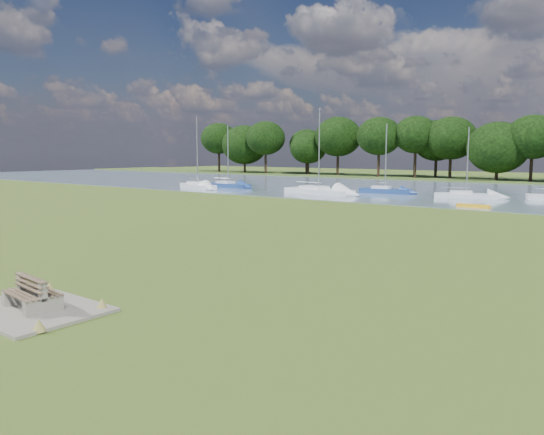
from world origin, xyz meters
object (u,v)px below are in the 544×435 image
Objects in this scene: kayak at (473,206)px; sailboat_3 at (465,194)px; bench_pair at (32,294)px; sailboat_6 at (318,189)px; sailboat_1 at (228,184)px; sailboat_0 at (197,184)px; sailboat_9 at (384,189)px.

kayak is 0.38× the size of sailboat_3.
sailboat_6 reaches higher than bench_pair.
kayak is 9.64m from sailboat_3.
sailboat_1 is 0.85× the size of sailboat_6.
bench_pair is 38.03m from kayak.
kayak is at bearing -86.94° from sailboat_3.
bench_pair is 52.88m from sailboat_0.
sailboat_1 is (-32.21, 43.96, 0.04)m from bench_pair.
sailboat_3 is 15.61m from sailboat_6.
sailboat_3 reaches higher than kayak.
sailboat_0 reaches higher than bench_pair.
sailboat_3 is (-3.55, 8.96, 0.29)m from kayak.
sailboat_6 is (-14.94, -4.51, 0.08)m from sailboat_3.
sailboat_3 is (-2.19, 46.96, -0.04)m from bench_pair.
kayak is at bearing -9.30° from sailboat_1.
sailboat_3 is at bearing 6.47° from sailboat_1.
sailboat_0 reaches higher than sailboat_9.
sailboat_0 is at bearing -163.44° from sailboat_6.
sailboat_6 is at bearing 178.24° from sailboat_3.
sailboat_6 is (15.08, -1.51, 0.00)m from sailboat_1.
sailboat_3 is (30.02, 3.00, -0.07)m from sailboat_1.
sailboat_6 reaches higher than sailboat_9.
bench_pair is at bearing -105.87° from sailboat_3.
sailboat_0 is at bearing 136.42° from bench_pair.
sailboat_0 reaches higher than sailboat_3.
sailboat_1 is 15.15m from sailboat_6.
sailboat_9 is (-12.81, 9.54, 0.37)m from kayak.
kayak is at bearing 17.53° from sailboat_0.
kayak is 0.35× the size of sailboat_9.
sailboat_1 is at bearing 167.16° from sailboat_3.
bench_pair is at bearing -58.52° from sailboat_6.
sailboat_1 is 1.04× the size of sailboat_9.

